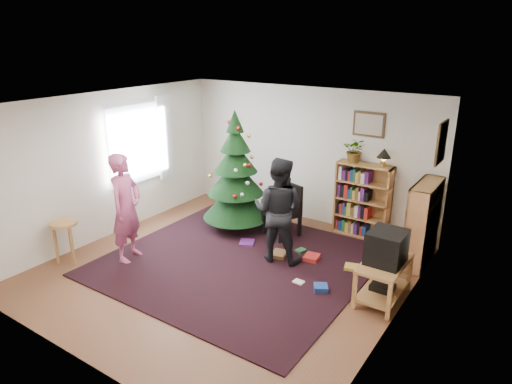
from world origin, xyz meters
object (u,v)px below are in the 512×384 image
Objects in this scene: picture_back at (369,124)px; tv_stand at (384,277)px; potted_plant at (355,150)px; bookshelf_back at (363,199)px; person_standing at (126,208)px; person_by_chair at (279,210)px; crt_tv at (386,247)px; armchair at (285,208)px; picture_right at (442,142)px; christmas_tree at (236,181)px; table_lamp at (384,154)px; stool at (64,231)px; bookshelf_right at (423,223)px.

picture_back reaches higher than tv_stand.
potted_plant is (-1.23, 1.81, 1.19)m from tv_stand.
tv_stand is 2.16× the size of potted_plant.
bookshelf_back reaches higher than tv_stand.
person_by_chair is at bearing -71.79° from person_standing.
person_standing reaches higher than crt_tv.
armchair is at bearing -77.55° from person_by_chair.
crt_tv is at bearing -7.44° from armchair.
picture_right is at bearing -28.69° from picture_back.
christmas_tree is 6.96× the size of table_lamp.
tv_stand is 4.75m from stool.
potted_plant is (-0.16, -0.14, -0.44)m from picture_back.
stool is at bearing -133.93° from bookshelf_back.
stool is (-4.54, -3.04, -0.14)m from bookshelf_right.
bookshelf_back is (2.00, 0.99, -0.24)m from christmas_tree.
bookshelf_back is 1.36m from armchair.
armchair is (0.87, 0.26, -0.41)m from christmas_tree.
tv_stand is (1.07, -1.94, -1.62)m from picture_back.
armchair is (-1.09, -0.87, -1.45)m from picture_back.
tv_stand is (-0.26, -1.22, -1.62)m from picture_right.
stool is 5.20m from table_lamp.
table_lamp is (3.69, 3.52, 0.99)m from stool.
person_standing is (-0.69, -1.90, -0.05)m from christmas_tree.
picture_right reaches higher than crt_tv.
table_lamp is (0.50, 0.00, -0.00)m from potted_plant.
potted_plant reaches higher than table_lamp.
armchair is at bearing 50.94° from stool.
bookshelf_right reaches higher than crt_tv.
bookshelf_back and bookshelf_right have the same top height.
potted_plant is at bearing 28.87° from christmas_tree.
person_standing is at bearing 122.23° from bookshelf_right.
person_standing is (-3.97, -2.30, -1.09)m from picture_right.
person_standing is 4.21m from table_lamp.
bookshelf_back is (0.04, -0.14, -1.29)m from picture_back.
picture_right is 2.52m from person_by_chair.
table_lamp is at bearing 149.00° from picture_right.
picture_back is 2.51m from crt_tv.
bookshelf_back is 4.89m from stool.
picture_back is at bearing 40.73° from potted_plant.
bookshelf_back is 0.78× the size of person_by_chair.
bookshelf_back is at bearing 119.56° from crt_tv.
crt_tv is 4.75m from stool.
christmas_tree is 3.18m from tv_stand.
person_by_chair is at bearing -107.91° from potted_plant.
bookshelf_right is 0.78× the size of person_by_chair.
picture_right is 4.71m from person_standing.
crt_tv is at bearing -88.43° from person_standing.
christmas_tree is 1.31× the size of person_by_chair.
person_by_chair reaches higher than bookshelf_right.
person_by_chair is at bearing -122.27° from table_lamp.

